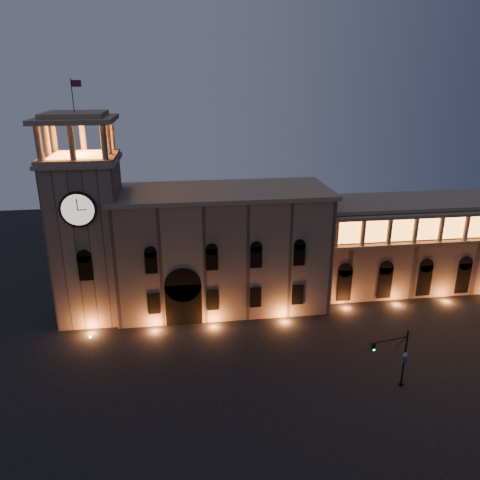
{
  "coord_description": "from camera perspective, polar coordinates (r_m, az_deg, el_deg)",
  "views": [
    {
      "loc": [
        -8.25,
        -41.9,
        32.95
      ],
      "look_at": [
        -0.19,
        16.0,
        12.09
      ],
      "focal_mm": 35.0,
      "sensor_mm": 36.0,
      "label": 1
    }
  ],
  "objects": [
    {
      "name": "clock_tower",
      "position": [
        67.24,
        -18.03,
        0.94
      ],
      "size": [
        9.8,
        9.8,
        32.4
      ],
      "color": "#78614F",
      "rests_on": "ground"
    },
    {
      "name": "traffic_light",
      "position": [
        55.38,
        18.71,
        -13.51
      ],
      "size": [
        4.97,
        1.23,
        6.91
      ],
      "rotation": [
        0.0,
        0.0,
        0.18
      ],
      "color": "black",
      "rests_on": "ground"
    },
    {
      "name": "ground",
      "position": [
        53.94,
        2.68,
        -18.04
      ],
      "size": [
        160.0,
        160.0,
        0.0
      ],
      "primitive_type": "plane",
      "color": "black",
      "rests_on": "ground"
    },
    {
      "name": "government_building",
      "position": [
        68.54,
        -2.25,
        -1.03
      ],
      "size": [
        30.8,
        12.8,
        17.6
      ],
      "color": "#78614F",
      "rests_on": "ground"
    },
    {
      "name": "colonnade_wing",
      "position": [
        81.3,
        22.25,
        -0.24
      ],
      "size": [
        40.6,
        11.5,
        14.5
      ],
      "color": "brown",
      "rests_on": "ground"
    }
  ]
}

